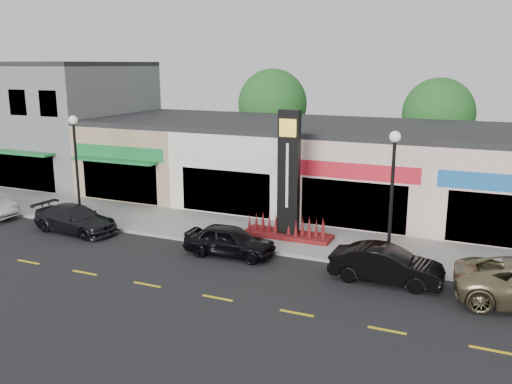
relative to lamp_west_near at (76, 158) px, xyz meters
The scene contains 16 objects.
ground 9.07m from the lamp_west_near, 17.35° to the right, with size 120.00×120.00×0.00m, color black.
sidewalk 8.89m from the lamp_west_near, 13.02° to the left, with size 52.00×4.30×0.15m, color gray.
curb 8.70m from the lamp_west_near, ahead, with size 52.00×0.20×0.15m, color gray.
building_grey_2story 13.45m from the lamp_west_near, 138.08° to the left, with size 12.00×10.95×8.30m.
shop_beige 9.04m from the lamp_west_near, 93.19° to the left, with size 7.00×10.85×4.80m.
shop_cream 11.13m from the lamp_west_near, 54.08° to the left, with size 7.00×10.01×4.80m.
shop_pink_w 16.25m from the lamp_west_near, 33.61° to the left, with size 7.00×10.01×4.80m.
shop_pink_e 22.40m from the lamp_west_near, 23.64° to the left, with size 7.00×10.01×4.80m.
tree_rear_west 17.55m from the lamp_west_near, 76.76° to the left, with size 5.20×5.20×7.83m.
tree_rear_mid 23.39m from the lamp_west_near, 46.74° to the left, with size 4.80×4.80×7.29m.
lamp_west_near is the anchor object (origin of this frame).
lamp_east_near 16.00m from the lamp_west_near, ahead, with size 0.44×0.44×5.47m.
pylon_sign 11.19m from the lamp_west_near, ahead, with size 4.20×1.30×6.00m.
car_dark_sedan 3.25m from the lamp_west_near, 56.41° to the right, with size 4.58×1.86×1.33m, color black.
car_black_sedan 9.93m from the lamp_west_near, ahead, with size 4.01×1.61×1.37m, color black.
car_black_conv 16.53m from the lamp_west_near, ahead, with size 4.25×1.48×1.40m, color black.
Camera 1 is at (11.46, -18.88, 8.16)m, focal length 38.00 mm.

